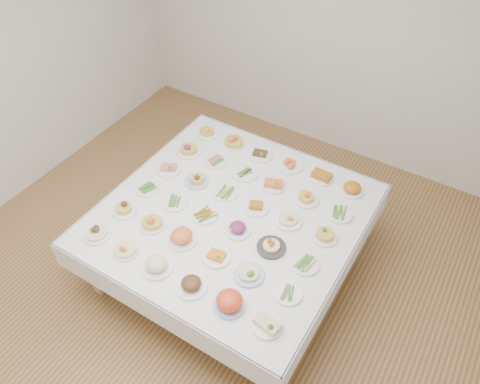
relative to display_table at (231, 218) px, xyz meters
The scene contains 38 objects.
room_envelope 1.18m from the display_table, 115.40° to the right, with size 5.02×5.02×2.81m.
display_table is the anchor object (origin of this frame).
dish_0 1.15m from the display_table, 134.83° to the right, with size 0.22×0.22×0.12m.
dish_1 0.95m from the display_table, 121.05° to the right, with size 0.21×0.21×0.12m.
dish_2 0.84m from the display_table, 101.86° to the right, with size 0.27×0.27×0.15m.
dish_3 0.84m from the display_table, 78.65° to the right, with size 0.24×0.24×0.13m.
dish_4 0.95m from the display_table, 58.24° to the right, with size 0.23×0.23×0.15m.
dish_5 1.14m from the display_table, 44.55° to the right, with size 0.22×0.22×0.11m.
dish_6 0.94m from the display_table, 149.12° to the right, with size 0.22×0.22×0.13m.
dish_7 0.69m from the display_table, 135.26° to the right, with size 0.23×0.22×0.13m.
dish_8 0.53m from the display_table, 109.43° to the right, with size 0.23×0.23×0.15m.
dish_9 0.52m from the display_table, 70.66° to the right, with size 0.22×0.22×0.09m.
dish_10 0.69m from the display_table, 45.85° to the right, with size 0.24×0.24×0.13m.
dish_11 0.95m from the display_table, 30.83° to the right, with size 0.21×0.21×0.05m.
dish_12 0.83m from the display_table, 168.75° to the right, with size 0.21×0.21×0.05m.
dish_13 0.52m from the display_table, 160.83° to the right, with size 0.23×0.23×0.05m.
dish_14 0.25m from the display_table, 136.83° to the right, with size 0.21×0.21×0.05m.
dish_15 0.26m from the display_table, 43.26° to the right, with size 0.21×0.21×0.12m.
dish_16 0.53m from the display_table, 18.31° to the right, with size 0.24×0.24×0.11m.
dish_17 0.82m from the display_table, 11.93° to the right, with size 0.23×0.23×0.06m.
dish_18 0.82m from the display_table, 169.17° to the left, with size 0.24×0.24×0.11m.
dish_19 0.52m from the display_table, 161.40° to the left, with size 0.22×0.22×0.12m.
dish_20 0.25m from the display_table, 134.77° to the left, with size 0.21×0.21×0.05m.
dish_21 0.25m from the display_table, 44.59° to the left, with size 0.23×0.23×0.09m.
dish_22 0.52m from the display_table, 19.55° to the left, with size 0.24×0.24×0.13m.
dish_23 0.84m from the display_table, 11.43° to the left, with size 0.21×0.21×0.11m.
dish_24 0.94m from the display_table, 149.32° to the left, with size 0.24×0.24×0.14m.
dish_25 0.70m from the display_table, 134.81° to the left, with size 0.22×0.22×0.05m.
dish_26 0.52m from the display_table, 107.55° to the left, with size 0.24×0.24×0.05m.
dish_27 0.52m from the display_table, 71.68° to the left, with size 0.21×0.21×0.10m.
dish_28 0.69m from the display_table, 44.27° to the left, with size 0.22×0.22×0.11m.
dish_29 0.94m from the display_table, 30.42° to the left, with size 0.24×0.24×0.06m.
dish_30 1.15m from the display_table, 135.18° to the left, with size 0.23×0.23×0.12m.
dish_31 0.95m from the display_table, 120.79° to the left, with size 0.24×0.23×0.14m.
dish_32 0.82m from the display_table, 101.94° to the left, with size 0.24×0.24×0.09m.
dish_33 0.83m from the display_table, 78.87° to the left, with size 0.24×0.24×0.09m.
dish_34 0.95m from the display_table, 58.83° to the left, with size 0.21×0.21×0.10m.
dish_35 1.13m from the display_table, 45.09° to the left, with size 0.21×0.21×0.12m.
Camera 1 is at (1.64, -2.10, 3.74)m, focal length 35.00 mm.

